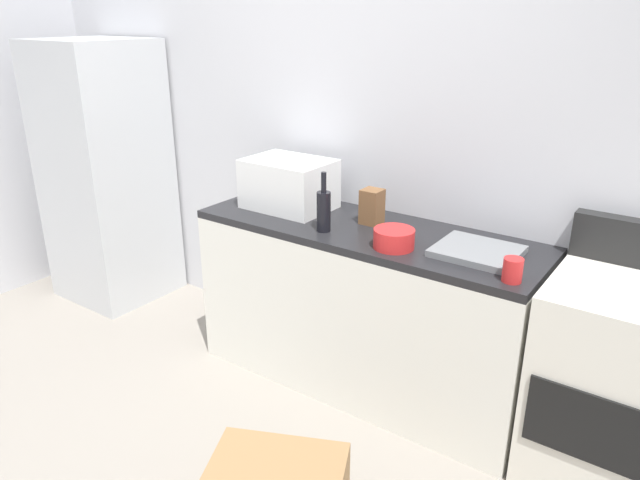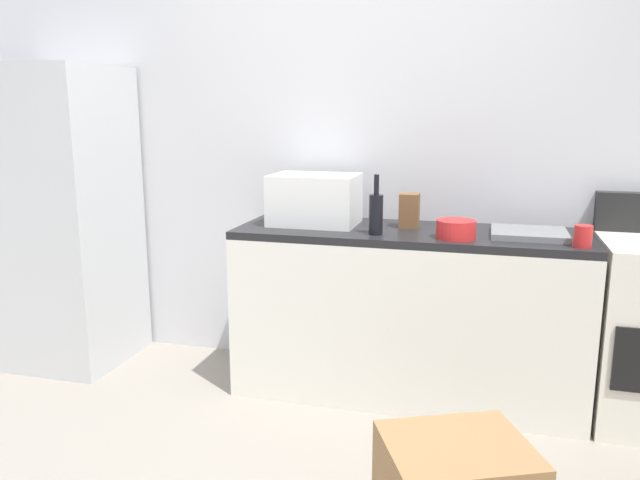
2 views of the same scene
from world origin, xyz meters
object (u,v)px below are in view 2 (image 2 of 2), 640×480
at_px(refrigerator, 64,218).
at_px(knife_block, 409,211).
at_px(microwave, 315,199).
at_px(mixing_bowl, 456,229).
at_px(coffee_mug, 583,236).
at_px(wine_bottle, 376,213).

distance_m(refrigerator, knife_block, 2.04).
xyz_separation_m(microwave, mixing_bowl, (0.76, -0.20, -0.09)).
distance_m(coffee_mug, mixing_bowl, 0.57).
height_order(wine_bottle, knife_block, wine_bottle).
xyz_separation_m(wine_bottle, mixing_bowl, (0.39, 0.00, -0.06)).
bearing_deg(refrigerator, wine_bottle, -3.36).
xyz_separation_m(coffee_mug, knife_block, (-0.82, 0.28, 0.04)).
height_order(wine_bottle, coffee_mug, wine_bottle).
bearing_deg(mixing_bowl, microwave, 165.66).
height_order(refrigerator, mixing_bowl, refrigerator).
bearing_deg(knife_block, refrigerator, -176.53).
xyz_separation_m(microwave, knife_block, (0.51, 0.04, -0.05)).
bearing_deg(wine_bottle, microwave, 151.81).
bearing_deg(knife_block, microwave, -175.96).
relative_size(refrigerator, microwave, 3.82).
xyz_separation_m(knife_block, mixing_bowl, (0.26, -0.23, -0.04)).
distance_m(refrigerator, microwave, 1.54).
bearing_deg(knife_block, wine_bottle, -120.10).
bearing_deg(coffee_mug, wine_bottle, 177.41).
bearing_deg(microwave, knife_block, 4.04).
height_order(coffee_mug, knife_block, knife_block).
bearing_deg(knife_block, mixing_bowl, -42.10).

